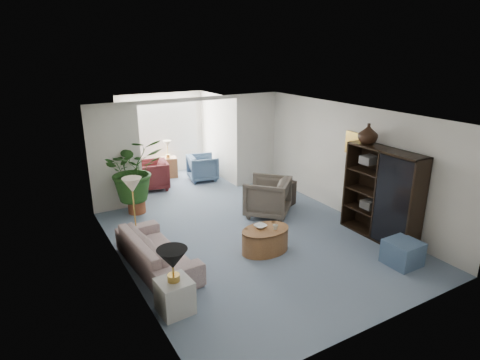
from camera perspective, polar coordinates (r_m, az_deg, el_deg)
floor at (r=8.09m, az=2.16°, el=-8.58°), size 6.00×6.00×0.00m
sunroom_floor at (r=11.49m, az=-8.81°, el=-0.41°), size 2.60×2.60×0.00m
back_pier_left at (r=9.60m, az=-17.29°, el=2.97°), size 1.20×0.12×2.50m
back_pier_right at (r=11.03m, az=2.27°, el=5.75°), size 1.20×0.12×2.50m
back_header at (r=9.94m, az=-7.11°, el=11.24°), size 2.60×0.12×0.10m
window_pane at (r=12.12m, az=-11.05°, el=7.31°), size 2.20×0.02×1.50m
window_blinds at (r=12.09m, az=-11.00°, el=7.28°), size 2.20×0.02×1.50m
framed_picture at (r=8.94m, az=16.16°, el=4.94°), size 0.04×0.50×0.40m
sofa at (r=7.24m, az=-11.71°, el=-9.78°), size 0.94×2.12×0.60m
end_table at (r=6.11m, az=-9.23°, el=-15.92°), size 0.49×0.49×0.51m
table_lamp at (r=5.79m, az=-9.54°, el=-10.96°), size 0.44×0.44×0.30m
floor_lamp at (r=7.65m, az=-15.04°, el=-0.72°), size 0.36×0.36×0.28m
coffee_table at (r=7.64m, az=3.60°, el=-8.47°), size 1.09×1.09×0.45m
coffee_bowl at (r=7.57m, az=2.90°, el=-6.56°), size 0.26×0.26×0.06m
coffee_cup at (r=7.52m, az=5.02°, el=-6.66°), size 0.11×0.11×0.09m
wingback_chair at (r=9.12m, az=3.91°, el=-2.40°), size 1.33×1.34×0.87m
side_table_dark at (r=9.78m, az=6.31°, el=-1.91°), size 0.60×0.55×0.58m
entertainment_cabinet at (r=8.36m, az=19.44°, el=-1.95°), size 0.44×1.65×1.83m
cabinet_urn at (r=8.37m, az=17.68°, el=6.27°), size 0.39×0.39×0.41m
ottoman at (r=7.75m, az=22.04°, el=-9.53°), size 0.55×0.55×0.44m
plant_pot at (r=9.63m, az=-14.41°, el=-3.57°), size 0.40×0.40×0.32m
house_plant at (r=9.34m, az=-14.83°, el=1.46°), size 1.30×1.13×1.45m
sunroom_chair_blue at (r=11.57m, az=-5.32°, el=1.75°), size 0.93×0.91×0.73m
sunroom_chair_maroon at (r=11.05m, az=-12.38°, el=0.69°), size 0.99×0.97×0.77m
sunroom_table at (r=11.99m, az=-10.08°, el=1.78°), size 0.54×0.46×0.58m
shelf_clutter at (r=8.22m, az=19.71°, el=-1.02°), size 0.30×1.09×1.06m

